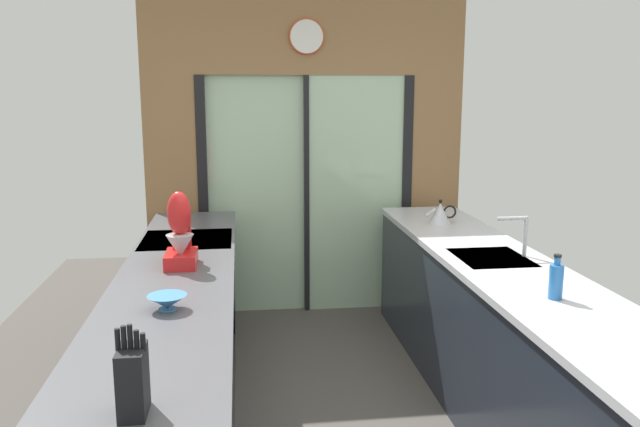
{
  "coord_description": "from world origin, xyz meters",
  "views": [
    {
      "loc": [
        -0.56,
        -2.9,
        1.88
      ],
      "look_at": [
        -0.08,
        0.84,
        1.15
      ],
      "focal_mm": 35.86,
      "sensor_mm": 36.0,
      "label": 1
    }
  ],
  "objects_px": {
    "oven_range": "(190,307)",
    "kettle": "(440,213)",
    "mixing_bowl": "(167,302)",
    "knife_block": "(133,380)",
    "stand_mixer": "(180,238)",
    "soap_bottle": "(556,280)"
  },
  "relations": [
    {
      "from": "mixing_bowl",
      "to": "oven_range",
      "type": "bearing_deg",
      "value": 90.76
    },
    {
      "from": "knife_block",
      "to": "soap_bottle",
      "type": "xyz_separation_m",
      "value": [
        1.78,
        0.86,
        -0.02
      ]
    },
    {
      "from": "mixing_bowl",
      "to": "kettle",
      "type": "distance_m",
      "value": 2.44
    },
    {
      "from": "oven_range",
      "to": "kettle",
      "type": "bearing_deg",
      "value": 8.72
    },
    {
      "from": "oven_range",
      "to": "stand_mixer",
      "type": "height_order",
      "value": "stand_mixer"
    },
    {
      "from": "kettle",
      "to": "soap_bottle",
      "type": "bearing_deg",
      "value": -90.06
    },
    {
      "from": "mixing_bowl",
      "to": "stand_mixer",
      "type": "xyz_separation_m",
      "value": [
        0.0,
        0.73,
        0.12
      ]
    },
    {
      "from": "soap_bottle",
      "to": "stand_mixer",
      "type": "bearing_deg",
      "value": 155.8
    },
    {
      "from": "oven_range",
      "to": "mixing_bowl",
      "type": "relative_size",
      "value": 5.22
    },
    {
      "from": "oven_range",
      "to": "knife_block",
      "type": "distance_m",
      "value": 2.39
    },
    {
      "from": "oven_range",
      "to": "knife_block",
      "type": "height_order",
      "value": "knife_block"
    },
    {
      "from": "oven_range",
      "to": "soap_bottle",
      "type": "relative_size",
      "value": 4.31
    },
    {
      "from": "oven_range",
      "to": "knife_block",
      "type": "bearing_deg",
      "value": -89.55
    },
    {
      "from": "oven_range",
      "to": "kettle",
      "type": "relative_size",
      "value": 3.99
    },
    {
      "from": "knife_block",
      "to": "stand_mixer",
      "type": "distance_m",
      "value": 1.66
    },
    {
      "from": "mixing_bowl",
      "to": "knife_block",
      "type": "bearing_deg",
      "value": -90.01
    },
    {
      "from": "knife_block",
      "to": "stand_mixer",
      "type": "relative_size",
      "value": 0.68
    },
    {
      "from": "knife_block",
      "to": "stand_mixer",
      "type": "xyz_separation_m",
      "value": [
        0.0,
        1.66,
        0.05
      ]
    },
    {
      "from": "kettle",
      "to": "soap_bottle",
      "type": "xyz_separation_m",
      "value": [
        -0.0,
        -1.74,
        0.01
      ]
    },
    {
      "from": "mixing_bowl",
      "to": "soap_bottle",
      "type": "bearing_deg",
      "value": -2.32
    },
    {
      "from": "stand_mixer",
      "to": "soap_bottle",
      "type": "relative_size",
      "value": 1.97
    },
    {
      "from": "mixing_bowl",
      "to": "stand_mixer",
      "type": "distance_m",
      "value": 0.74
    }
  ]
}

